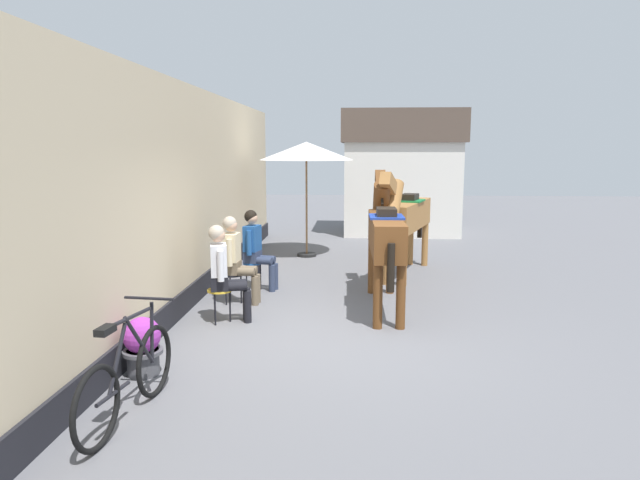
# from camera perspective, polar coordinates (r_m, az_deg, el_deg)

# --- Properties ---
(ground_plane) EXTENTS (40.00, 40.00, 0.00)m
(ground_plane) POSITION_cam_1_polar(r_m,az_deg,el_deg) (10.62, 2.80, -4.09)
(ground_plane) COLOR slate
(pub_facade_wall) EXTENTS (0.34, 14.00, 3.40)m
(pub_facade_wall) POSITION_cam_1_polar(r_m,az_deg,el_deg) (9.28, -13.24, 3.40)
(pub_facade_wall) COLOR #CCB793
(pub_facade_wall) RESTS_ON ground_plane
(distant_cottage) EXTENTS (3.40, 2.60, 3.50)m
(distant_cottage) POSITION_cam_1_polar(r_m,az_deg,el_deg) (16.72, 8.08, 6.88)
(distant_cottage) COLOR silver
(distant_cottage) RESTS_ON ground_plane
(seated_visitor_near) EXTENTS (0.61, 0.48, 1.39)m
(seated_visitor_near) POSITION_cam_1_polar(r_m,az_deg,el_deg) (8.04, -9.65, -2.83)
(seated_visitor_near) COLOR gold
(seated_visitor_near) RESTS_ON ground_plane
(seated_visitor_middle) EXTENTS (0.61, 0.49, 1.39)m
(seated_visitor_middle) POSITION_cam_1_polar(r_m,az_deg,el_deg) (9.01, -8.45, -1.52)
(seated_visitor_middle) COLOR black
(seated_visitor_middle) RESTS_ON ground_plane
(seated_visitor_far) EXTENTS (0.61, 0.48, 1.39)m
(seated_visitor_far) POSITION_cam_1_polar(r_m,az_deg,el_deg) (9.87, -6.45, -0.55)
(seated_visitor_far) COLOR #194C99
(seated_visitor_far) RESTS_ON ground_plane
(saddled_horse_near) EXTENTS (0.51, 3.00, 2.06)m
(saddled_horse_near) POSITION_cam_1_polar(r_m,az_deg,el_deg) (8.71, 6.54, 0.71)
(saddled_horse_near) COLOR brown
(saddled_horse_near) RESTS_ON ground_plane
(saddled_horse_far) EXTENTS (1.18, 2.90, 2.06)m
(saddled_horse_far) POSITION_cam_1_polar(r_m,az_deg,el_deg) (10.96, 8.67, 2.38)
(saddled_horse_far) COLOR #9E6B38
(saddled_horse_far) RESTS_ON ground_plane
(flower_planter_near) EXTENTS (0.43, 0.43, 0.64)m
(flower_planter_near) POSITION_cam_1_polar(r_m,az_deg,el_deg) (6.52, -17.38, -10.01)
(flower_planter_near) COLOR #4C4C51
(flower_planter_near) RESTS_ON ground_plane
(leaning_bicycle) EXTENTS (0.50, 1.76, 1.02)m
(leaning_bicycle) POSITION_cam_1_polar(r_m,az_deg,el_deg) (5.51, -18.66, -12.95)
(leaning_bicycle) COLOR black
(leaning_bicycle) RESTS_ON ground_plane
(cafe_parasol) EXTENTS (2.10, 2.10, 2.58)m
(cafe_parasol) POSITION_cam_1_polar(r_m,az_deg,el_deg) (12.79, -1.38, 8.84)
(cafe_parasol) COLOR black
(cafe_parasol) RESTS_ON ground_plane
(satchel_bag) EXTENTS (0.28, 0.13, 0.20)m
(satchel_bag) POSITION_cam_1_polar(r_m,az_deg,el_deg) (11.15, -6.67, -2.97)
(satchel_bag) COLOR black
(satchel_bag) RESTS_ON ground_plane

